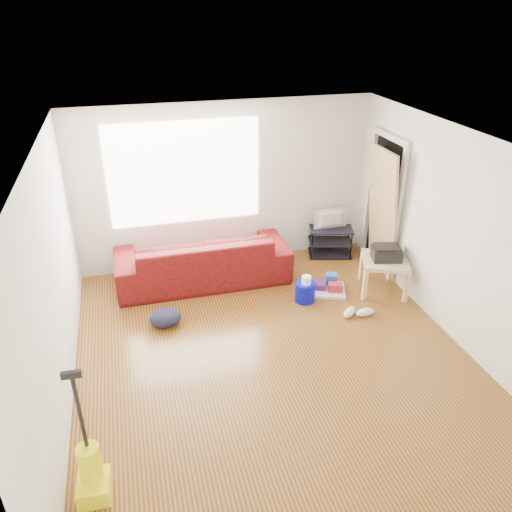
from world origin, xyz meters
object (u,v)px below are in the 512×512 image
object	(u,v)px
side_table	(385,264)
cleaning_tray	(326,287)
tv_stand	(330,241)
backpack	(166,325)
sofa	(204,280)
vacuum	(92,473)
bucket	(305,300)

from	to	relation	value
side_table	cleaning_tray	world-z (taller)	side_table
tv_stand	backpack	bearing A→B (deg)	-139.76
cleaning_tray	sofa	bearing A→B (deg)	155.07
tv_stand	side_table	size ratio (longest dim) A/B	0.95
tv_stand	cleaning_tray	xyz separation A→B (m)	(-0.49, -1.04, -0.18)
cleaning_tray	backpack	size ratio (longest dim) A/B	1.65
sofa	backpack	distance (m)	1.22
tv_stand	side_table	bearing A→B (deg)	-60.72
cleaning_tray	backpack	bearing A→B (deg)	-173.81
side_table	cleaning_tray	bearing A→B (deg)	166.04
tv_stand	vacuum	xyz separation A→B (m)	(-3.65, -3.61, -0.01)
side_table	bucket	size ratio (longest dim) A/B	2.86
tv_stand	vacuum	distance (m)	5.13
tv_stand	side_table	xyz separation A→B (m)	(0.30, -1.23, 0.18)
side_table	vacuum	distance (m)	4.61
sofa	side_table	xyz separation A→B (m)	(2.44, -0.96, 0.43)
bucket	backpack	size ratio (longest dim) A/B	0.68
sofa	cleaning_tray	bearing A→B (deg)	155.07
bucket	cleaning_tray	bearing A→B (deg)	23.79
cleaning_tray	vacuum	xyz separation A→B (m)	(-3.16, -2.57, 0.18)
cleaning_tray	tv_stand	bearing A→B (deg)	64.84
backpack	sofa	bearing A→B (deg)	55.17
bucket	cleaning_tray	xyz separation A→B (m)	(0.38, 0.17, 0.06)
side_table	bucket	distance (m)	1.25
bucket	backpack	bearing A→B (deg)	-177.56
tv_stand	backpack	world-z (taller)	tv_stand
sofa	tv_stand	size ratio (longest dim) A/B	3.28
side_table	vacuum	size ratio (longest dim) A/B	0.63
tv_stand	cleaning_tray	bearing A→B (deg)	-99.56
backpack	side_table	bearing A→B (deg)	-0.37
sofa	bucket	size ratio (longest dim) A/B	8.93
tv_stand	cleaning_tray	size ratio (longest dim) A/B	1.13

